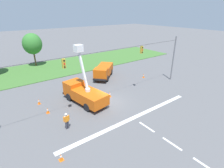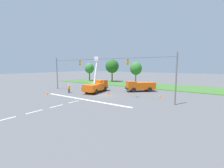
# 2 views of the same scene
# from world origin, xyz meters

# --- Properties ---
(ground_plane) EXTENTS (200.00, 200.00, 0.00)m
(ground_plane) POSITION_xyz_m (0.00, 0.00, 0.00)
(ground_plane) COLOR #565659
(grass_verge) EXTENTS (56.00, 12.00, 0.10)m
(grass_verge) POSITION_xyz_m (0.00, 18.00, 0.05)
(grass_verge) COLOR #3D6B2D
(grass_verge) RESTS_ON ground
(lane_markings) EXTENTS (17.60, 15.25, 0.01)m
(lane_markings) POSITION_xyz_m (0.00, -6.14, 0.00)
(lane_markings) COLOR silver
(lane_markings) RESTS_ON ground
(signal_gantry) EXTENTS (26.20, 0.33, 7.20)m
(signal_gantry) POSITION_xyz_m (0.02, -0.00, 4.25)
(signal_gantry) COLOR slate
(signal_gantry) RESTS_ON ground
(tree_far_west) EXTENTS (3.33, 3.21, 6.48)m
(tree_far_west) POSITION_xyz_m (-19.82, 18.44, 4.56)
(tree_far_west) COLOR brown
(tree_far_west) RESTS_ON ground
(tree_west) EXTENTS (4.41, 4.64, 7.61)m
(tree_west) POSITION_xyz_m (-11.30, 20.39, 5.28)
(tree_west) COLOR brown
(tree_west) RESTS_ON ground
(tree_centre) EXTENTS (3.77, 3.62, 6.73)m
(tree_centre) POSITION_xyz_m (-3.16, 21.77, 4.62)
(tree_centre) COLOR brown
(tree_centre) RESTS_ON ground
(utility_truck_bucket_lift) EXTENTS (3.44, 6.81, 7.25)m
(utility_truck_bucket_lift) POSITION_xyz_m (-2.56, 1.72, 1.39)
(utility_truck_bucket_lift) COLOR #D6560F
(utility_truck_bucket_lift) RESTS_ON ground
(utility_truck_support_near) EXTENTS (5.97, 5.76, 2.21)m
(utility_truck_support_near) POSITION_xyz_m (4.47, 7.63, 1.22)
(utility_truck_support_near) COLOR #D6560F
(utility_truck_support_near) RESTS_ON ground
(road_worker) EXTENTS (0.65, 0.28, 1.77)m
(road_worker) POSITION_xyz_m (-6.51, -2.08, 1.00)
(road_worker) COLOR #383842
(road_worker) RESTS_ON ground
(traffic_cone_foreground_left) EXTENTS (0.36, 0.36, 0.71)m
(traffic_cone_foreground_left) POSITION_xyz_m (-7.16, 1.91, 0.35)
(traffic_cone_foreground_left) COLOR orange
(traffic_cone_foreground_left) RESTS_ON ground
(traffic_cone_foreground_right) EXTENTS (0.36, 0.36, 0.71)m
(traffic_cone_foreground_right) POSITION_xyz_m (0.93, 0.95, 0.35)
(traffic_cone_foreground_right) COLOR orange
(traffic_cone_foreground_right) RESTS_ON ground
(traffic_cone_mid_left) EXTENTS (0.36, 0.36, 0.65)m
(traffic_cone_mid_left) POSITION_xyz_m (-8.54, -5.56, 0.31)
(traffic_cone_mid_left) COLOR orange
(traffic_cone_mid_left) RESTS_ON ground
(traffic_cone_mid_right) EXTENTS (0.36, 0.36, 0.69)m
(traffic_cone_mid_right) POSITION_xyz_m (9.98, 3.36, 0.34)
(traffic_cone_mid_right) COLOR orange
(traffic_cone_mid_right) RESTS_ON ground
(traffic_cone_near_bucket) EXTENTS (0.36, 0.36, 0.72)m
(traffic_cone_near_bucket) POSITION_xyz_m (-7.35, 4.67, 0.35)
(traffic_cone_near_bucket) COLOR orange
(traffic_cone_near_bucket) RESTS_ON ground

